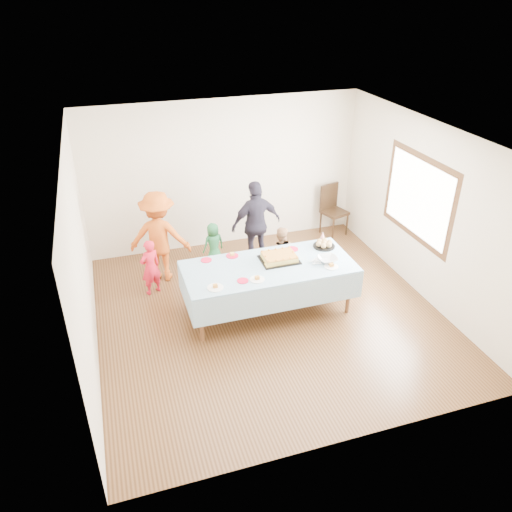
% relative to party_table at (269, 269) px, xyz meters
% --- Properties ---
extents(ground, '(5.00, 5.00, 0.00)m').
position_rel_party_table_xyz_m(ground, '(-0.03, -0.10, -0.72)').
color(ground, '#452A13').
rests_on(ground, ground).
extents(room_walls, '(5.04, 5.04, 2.72)m').
position_rel_party_table_xyz_m(room_walls, '(0.02, -0.10, 1.05)').
color(room_walls, beige).
rests_on(room_walls, ground).
extents(party_table, '(2.50, 1.10, 0.78)m').
position_rel_party_table_xyz_m(party_table, '(0.00, 0.00, 0.00)').
color(party_table, brown).
rests_on(party_table, ground).
extents(birthday_cake, '(0.56, 0.43, 0.10)m').
position_rel_party_table_xyz_m(birthday_cake, '(0.20, 0.10, 0.10)').
color(birthday_cake, black).
rests_on(birthday_cake, party_table).
extents(rolls_tray, '(0.34, 0.34, 0.10)m').
position_rel_party_table_xyz_m(rolls_tray, '(1.01, 0.29, 0.10)').
color(rolls_tray, black).
rests_on(rolls_tray, party_table).
extents(punch_bowl, '(0.29, 0.29, 0.07)m').
position_rel_party_table_xyz_m(punch_bowl, '(0.87, -0.15, 0.09)').
color(punch_bowl, silver).
rests_on(punch_bowl, party_table).
extents(party_hat, '(0.10, 0.10, 0.18)m').
position_rel_party_table_xyz_m(party_hat, '(1.05, 0.46, 0.14)').
color(party_hat, silver).
rests_on(party_hat, party_table).
extents(fork_pile, '(0.24, 0.18, 0.07)m').
position_rel_party_table_xyz_m(fork_pile, '(0.71, -0.14, 0.09)').
color(fork_pile, white).
rests_on(fork_pile, party_table).
extents(plate_red_far_a, '(0.16, 0.16, 0.01)m').
position_rel_party_table_xyz_m(plate_red_far_a, '(-0.84, 0.43, 0.06)').
color(plate_red_far_a, red).
rests_on(plate_red_far_a, party_table).
extents(plate_red_far_b, '(0.19, 0.19, 0.01)m').
position_rel_party_table_xyz_m(plate_red_far_b, '(-0.43, 0.44, 0.06)').
color(plate_red_far_b, red).
rests_on(plate_red_far_b, party_table).
extents(plate_red_far_c, '(0.17, 0.17, 0.01)m').
position_rel_party_table_xyz_m(plate_red_far_c, '(0.08, 0.35, 0.06)').
color(plate_red_far_c, red).
rests_on(plate_red_far_c, party_table).
extents(plate_red_far_d, '(0.18, 0.18, 0.01)m').
position_rel_party_table_xyz_m(plate_red_far_d, '(0.51, 0.36, 0.06)').
color(plate_red_far_d, red).
rests_on(plate_red_far_d, party_table).
extents(plate_red_near, '(0.16, 0.16, 0.01)m').
position_rel_party_table_xyz_m(plate_red_near, '(-0.48, -0.29, 0.06)').
color(plate_red_near, red).
rests_on(plate_red_near, party_table).
extents(plate_white_left, '(0.22, 0.22, 0.01)m').
position_rel_party_table_xyz_m(plate_white_left, '(-0.89, -0.35, 0.06)').
color(plate_white_left, white).
rests_on(plate_white_left, party_table).
extents(plate_white_mid, '(0.21, 0.21, 0.01)m').
position_rel_party_table_xyz_m(plate_white_mid, '(-0.28, -0.32, 0.06)').
color(plate_white_mid, white).
rests_on(plate_white_mid, party_table).
extents(plate_white_right, '(0.21, 0.21, 0.01)m').
position_rel_party_table_xyz_m(plate_white_right, '(0.85, -0.31, 0.06)').
color(plate_white_right, white).
rests_on(plate_white_right, party_table).
extents(dining_chair, '(0.53, 0.53, 0.98)m').
position_rel_party_table_xyz_m(dining_chair, '(2.04, 2.15, -0.18)').
color(dining_chair, black).
rests_on(dining_chair, ground).
extents(toddler_left, '(0.40, 0.35, 0.94)m').
position_rel_party_table_xyz_m(toddler_left, '(-1.62, 1.02, -0.26)').
color(toddler_left, red).
rests_on(toddler_left, ground).
extents(toddler_mid, '(0.43, 0.33, 0.79)m').
position_rel_party_table_xyz_m(toddler_mid, '(-0.46, 1.60, -0.33)').
color(toddler_mid, '#297C46').
rests_on(toddler_mid, ground).
extents(toddler_right, '(0.56, 0.50, 0.95)m').
position_rel_party_table_xyz_m(toddler_right, '(0.48, 0.80, -0.25)').
color(toddler_right, tan).
rests_on(toddler_right, ground).
extents(adult_left, '(1.13, 0.86, 1.55)m').
position_rel_party_table_xyz_m(adult_left, '(-1.39, 1.43, 0.05)').
color(adult_left, '#D0591A').
rests_on(adult_left, ground).
extents(adult_right, '(0.94, 0.50, 1.53)m').
position_rel_party_table_xyz_m(adult_right, '(0.26, 1.43, 0.04)').
color(adult_right, '#292533').
rests_on(adult_right, ground).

